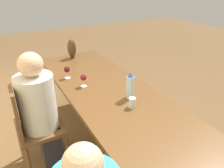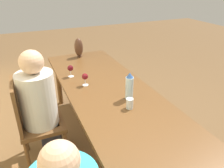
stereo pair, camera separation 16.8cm
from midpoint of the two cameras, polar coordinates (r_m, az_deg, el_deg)
ground_plane at (r=2.54m, az=4.01°, el=-19.58°), size 14.00×14.00×0.00m
dining_table at (r=2.10m, az=4.60°, el=-6.35°), size 3.17×0.86×0.75m
water_bottle at (r=2.08m, az=6.87°, el=-0.61°), size 0.08×0.08×0.27m
water_tumbler at (r=1.97m, az=7.08°, el=-5.12°), size 0.06×0.06×0.10m
vase at (r=3.22m, az=-7.29°, el=9.43°), size 0.12×0.12×0.28m
wine_glass_0 at (r=2.35m, az=-5.06°, el=1.83°), size 0.07×0.07×0.14m
wine_glass_3 at (r=2.58m, az=-9.00°, el=3.98°), size 0.07×0.07×0.14m
chair_far at (r=2.35m, az=-17.87°, el=-9.11°), size 0.44×0.44×0.96m
person_far at (r=2.27m, az=-16.19°, el=-5.50°), size 0.35×0.35×1.24m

